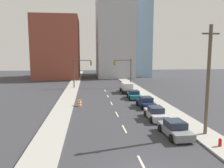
{
  "coord_description": "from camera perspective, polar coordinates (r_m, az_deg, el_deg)",
  "views": [
    {
      "loc": [
        -3.68,
        -12.02,
        7.48
      ],
      "look_at": [
        0.81,
        27.87,
        2.2
      ],
      "focal_mm": 35.0,
      "sensor_mm": 36.0,
      "label": 1
    }
  ],
  "objects": [
    {
      "name": "lane_stripe_at_21m",
      "position": [
        34.4,
        -0.13,
        -5.06
      ],
      "size": [
        0.16,
        2.4,
        0.01
      ],
      "primitive_type": "cube",
      "color": "beige",
      "rests_on": "ground"
    },
    {
      "name": "lane_stripe_at_9m",
      "position": [
        22.86,
        3.26,
        -11.61
      ],
      "size": [
        0.16,
        2.4,
        0.01
      ],
      "primitive_type": "cube",
      "color": "beige",
      "rests_on": "ground"
    },
    {
      "name": "lane_stripe_at_15m",
      "position": [
        28.22,
        1.31,
        -7.87
      ],
      "size": [
        0.16,
        2.4,
        0.01
      ],
      "primitive_type": "cube",
      "color": "beige",
      "rests_on": "ground"
    },
    {
      "name": "utility_pole_right_near",
      "position": [
        21.76,
        23.81,
        0.9
      ],
      "size": [
        1.6,
        0.32,
        10.2
      ],
      "color": "brown",
      "rests_on": "ground"
    },
    {
      "name": "building_glass_right",
      "position": [
        83.96,
        4.29,
        11.88
      ],
      "size": [
        13.0,
        20.0,
        27.88
      ],
      "color": "#7A9EB7",
      "rests_on": "ground"
    },
    {
      "name": "lane_stripe_at_2m",
      "position": [
        16.31,
        7.83,
        -19.87
      ],
      "size": [
        0.16,
        2.4,
        0.01
      ],
      "primitive_type": "cube",
      "color": "beige",
      "rests_on": "ground"
    },
    {
      "name": "sedan_silver",
      "position": [
        26.45,
        11.34,
        -7.54
      ],
      "size": [
        2.1,
        4.47,
        1.5
      ],
      "rotation": [
        0.0,
        0.0,
        -0.02
      ],
      "color": "#B2B2BC",
      "rests_on": "ground"
    },
    {
      "name": "traffic_signal_left",
      "position": [
        50.34,
        -8.69,
        3.83
      ],
      "size": [
        4.2,
        0.35,
        6.75
      ],
      "color": "#38383D",
      "rests_on": "ground"
    },
    {
      "name": "sedan_teal",
      "position": [
        38.23,
        5.75,
        -2.82
      ],
      "size": [
        2.3,
        4.36,
        1.42
      ],
      "rotation": [
        0.0,
        0.0,
        -0.04
      ],
      "color": "#196B75",
      "rests_on": "ground"
    },
    {
      "name": "building_brick_left",
      "position": [
        74.94,
        -14.06,
        9.05
      ],
      "size": [
        14.0,
        16.0,
        19.62
      ],
      "color": "brown",
      "rests_on": "ground"
    },
    {
      "name": "lane_stripe_at_34m",
      "position": [
        46.57,
        -1.81,
        -1.75
      ],
      "size": [
        0.16,
        2.4,
        0.01
      ],
      "primitive_type": "cube",
      "color": "beige",
      "rests_on": "ground"
    },
    {
      "name": "sidewalk_right",
      "position": [
        58.85,
        4.26,
        0.25
      ],
      "size": [
        2.77,
        90.7,
        0.17
      ],
      "color": "#9E9B93",
      "rests_on": "ground"
    },
    {
      "name": "box_truck_black",
      "position": [
        44.19,
        3.93,
        -1.04
      ],
      "size": [
        2.43,
        5.47,
        1.98
      ],
      "rotation": [
        0.0,
        0.0,
        -0.01
      ],
      "color": "black",
      "rests_on": "ground"
    },
    {
      "name": "sidewalk_left",
      "position": [
        57.95,
        -9.84,
        0.05
      ],
      "size": [
        2.77,
        90.7,
        0.17
      ],
      "color": "#9E9B93",
      "rests_on": "ground"
    },
    {
      "name": "sedan_gray",
      "position": [
        21.55,
        16.13,
        -11.21
      ],
      "size": [
        2.23,
        4.45,
        1.47
      ],
      "rotation": [
        0.0,
        0.0,
        0.04
      ],
      "color": "slate",
      "rests_on": "ground"
    },
    {
      "name": "traffic_barrel",
      "position": [
        32.67,
        -8.49,
        -4.97
      ],
      "size": [
        0.56,
        0.56,
        0.95
      ],
      "color": "orange",
      "rests_on": "ground"
    },
    {
      "name": "lane_stripe_at_28m",
      "position": [
        40.4,
        -1.09,
        -3.17
      ],
      "size": [
        0.16,
        2.4,
        0.01
      ],
      "primitive_type": "cube",
      "color": "beige",
      "rests_on": "ground"
    },
    {
      "name": "fire_hydrant",
      "position": [
        20.3,
        26.38,
        -13.69
      ],
      "size": [
        0.26,
        0.26,
        0.84
      ],
      "color": "red",
      "rests_on": "ground"
    },
    {
      "name": "building_office_center",
      "position": [
        79.11,
        0.45,
        12.27
      ],
      "size": [
        12.0,
        20.0,
        28.14
      ],
      "color": "#A8A8AD",
      "rests_on": "ground"
    },
    {
      "name": "sedan_navy",
      "position": [
        32.17,
        8.85,
        -4.78
      ],
      "size": [
        2.26,
        4.31,
        1.51
      ],
      "rotation": [
        0.0,
        0.0,
        0.03
      ],
      "color": "#141E47",
      "rests_on": "ground"
    },
    {
      "name": "traffic_signal_right",
      "position": [
        51.11,
        3.75,
        3.96
      ],
      "size": [
        4.2,
        0.35,
        6.75
      ],
      "color": "#38383D",
      "rests_on": "ground"
    }
  ]
}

